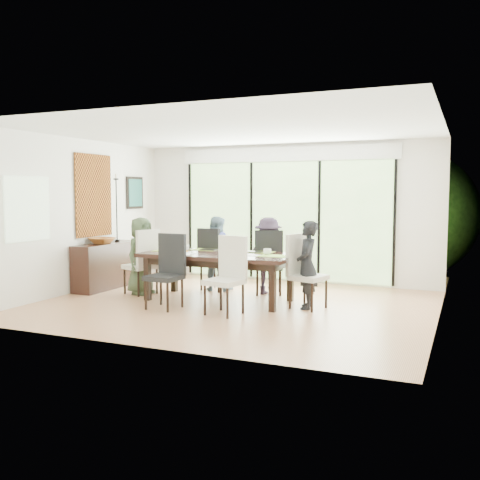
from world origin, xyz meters
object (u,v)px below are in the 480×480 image
at_px(chair_right_end, 308,271).
at_px(cup_a, 185,248).
at_px(cup_c, 267,252).
at_px(person_far_right, 268,256).
at_px(cup_b, 224,251).
at_px(chair_left_end, 140,261).
at_px(bowl, 102,241).
at_px(chair_far_left, 216,259).
at_px(person_right_end, 307,265).
at_px(vase, 223,249).
at_px(person_left_end, 141,256).
at_px(laptop, 170,251).
at_px(sideboard, 106,266).
at_px(chair_near_right, 224,275).
at_px(table_top, 219,255).
at_px(person_far_left, 216,253).
at_px(chair_near_left, 164,271).
at_px(chair_far_right, 269,262).

distance_m(chair_right_end, cup_a, 2.22).
height_order(cup_a, cup_c, same).
height_order(person_far_right, cup_b, person_far_right).
relative_size(chair_left_end, bowl, 2.58).
distance_m(chair_left_end, chair_right_end, 3.00).
bearing_deg(chair_far_left, cup_a, 82.34).
distance_m(person_right_end, vase, 1.44).
height_order(chair_far_left, person_left_end, person_left_end).
bearing_deg(laptop, cup_c, 4.30).
relative_size(person_far_right, laptop, 3.91).
relative_size(chair_left_end, person_left_end, 0.85).
bearing_deg(chair_right_end, laptop, 109.71).
distance_m(vase, sideboard, 2.49).
distance_m(chair_near_right, person_far_right, 1.70).
height_order(table_top, cup_b, cup_b).
height_order(chair_right_end, cup_a, chair_right_end).
relative_size(person_far_right, cup_a, 10.40).
bearing_deg(sideboard, person_far_left, 17.29).
relative_size(person_far_left, bowl, 3.03).
relative_size(vase, bowl, 0.28).
height_order(person_far_right, bowl, person_far_right).
distance_m(chair_near_right, sideboard, 3.10).
relative_size(chair_right_end, chair_near_right, 1.00).
distance_m(chair_right_end, bowl, 3.91).
height_order(chair_near_left, cup_a, chair_near_left).
height_order(chair_near_right, laptop, chair_near_right).
distance_m(chair_near_right, person_far_left, 1.95).
xyz_separation_m(chair_far_left, bowl, (-1.95, -0.73, 0.32)).
height_order(chair_right_end, chair_far_left, same).
relative_size(person_right_end, cup_b, 12.90).
xyz_separation_m(laptop, bowl, (-1.55, 0.22, 0.10)).
xyz_separation_m(chair_left_end, person_right_end, (2.98, 0.00, 0.10)).
distance_m(cup_c, sideboard, 3.23).
relative_size(chair_near_left, person_far_right, 0.85).
height_order(chair_left_end, person_right_end, person_right_end).
relative_size(chair_left_end, cup_b, 11.00).
height_order(chair_near_left, person_far_right, person_far_right).
bearing_deg(chair_near_right, person_left_end, 166.51).
bearing_deg(sideboard, person_right_end, -3.29).
relative_size(chair_near_right, sideboard, 0.77).
xyz_separation_m(person_left_end, cup_a, (0.78, 0.15, 0.16)).
relative_size(chair_far_right, chair_near_left, 1.00).
relative_size(vase, sideboard, 0.08).
distance_m(chair_left_end, cup_a, 0.85).
height_order(chair_far_right, person_far_right, person_far_right).
bearing_deg(person_left_end, chair_right_end, -82.79).
bearing_deg(person_far_right, sideboard, 16.71).
distance_m(person_right_end, person_far_right, 1.25).
height_order(chair_right_end, chair_far_right, same).
height_order(chair_near_right, cup_c, chair_near_right).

